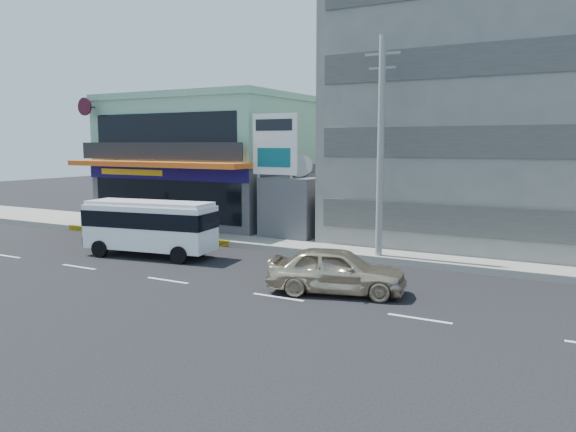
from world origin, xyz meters
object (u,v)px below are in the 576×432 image
object	(u,v)px
shop_building	(214,164)
minibus	(150,224)
billboard	(275,151)
sedan	(337,270)
satellite_dish	(299,175)
utility_pole_near	(381,148)
motorcycle_rider	(117,224)
concrete_building	(504,111)

from	to	relation	value
shop_building	minibus	bearing A→B (deg)	-68.88
billboard	sedan	world-z (taller)	billboard
satellite_dish	utility_pole_near	bearing A→B (deg)	-30.96
billboard	motorcycle_rider	xyz separation A→B (m)	(-9.16, -2.40, -4.19)
minibus	satellite_dish	bearing A→B (deg)	63.42
shop_building	satellite_dish	bearing A→B (deg)	-20.21
shop_building	sedan	bearing A→B (deg)	-40.53
billboard	sedan	size ratio (longest dim) A/B	1.40
minibus	billboard	bearing A→B (deg)	60.41
motorcycle_rider	shop_building	bearing A→B (deg)	76.94
shop_building	minibus	world-z (taller)	shop_building
shop_building	billboard	distance (m)	8.92
motorcycle_rider	sedan	bearing A→B (deg)	-18.10
billboard	motorcycle_rider	size ratio (longest dim) A/B	3.10
satellite_dish	concrete_building	bearing A→B (deg)	21.80
concrete_building	sedan	xyz separation A→B (m)	(-3.44, -13.50, -6.16)
concrete_building	motorcycle_rider	xyz separation A→B (m)	(-19.66, -8.20, -6.27)
concrete_building	motorcycle_rider	distance (m)	22.20
utility_pole_near	concrete_building	bearing A→B (deg)	62.24
concrete_building	minibus	xyz separation A→B (m)	(-13.87, -11.74, -5.43)
shop_building	concrete_building	bearing A→B (deg)	3.35
concrete_building	billboard	xyz separation A→B (m)	(-10.50, -5.80, -2.07)
minibus	sedan	xyz separation A→B (m)	(10.43, -1.76, -0.73)
concrete_building	motorcycle_rider	world-z (taller)	concrete_building
sedan	concrete_building	bearing A→B (deg)	-29.61
shop_building	satellite_dish	size ratio (longest dim) A/B	8.27
billboard	minibus	bearing A→B (deg)	-119.59
utility_pole_near	sedan	distance (m)	7.33
shop_building	motorcycle_rider	xyz separation A→B (m)	(-1.66, -7.15, -3.26)
billboard	minibus	xyz separation A→B (m)	(-3.37, -5.94, -3.36)
shop_building	minibus	xyz separation A→B (m)	(4.13, -10.68, -2.43)
concrete_building	billboard	size ratio (longest dim) A/B	2.32
shop_building	motorcycle_rider	world-z (taller)	shop_building
utility_pole_near	sedan	world-z (taller)	utility_pole_near
sedan	utility_pole_near	bearing A→B (deg)	-9.92
minibus	sedan	bearing A→B (deg)	-9.58
minibus	motorcycle_rider	xyz separation A→B (m)	(-5.79, 3.54, -0.84)
shop_building	satellite_dish	xyz separation A→B (m)	(8.00, -2.95, -0.42)
utility_pole_near	minibus	distance (m)	11.29
satellite_dish	utility_pole_near	distance (m)	7.17
utility_pole_near	sedan	size ratio (longest dim) A/B	2.03
satellite_dish	motorcycle_rider	bearing A→B (deg)	-156.50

